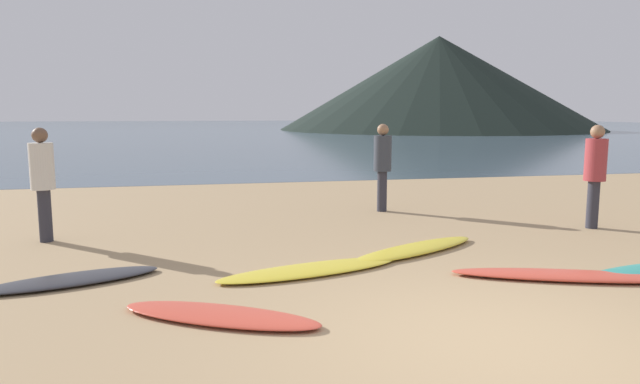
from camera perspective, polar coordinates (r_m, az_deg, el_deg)
ground_plane at (r=14.55m, az=-2.33°, el=-0.02°), size 120.00×120.00×0.20m
ocean_water at (r=65.52m, az=-9.96°, el=6.20°), size 140.00×100.00×0.01m
headland_hill at (r=61.93m, az=11.57°, el=10.46°), size 32.69×32.69×9.51m
surfboard_0 at (r=7.18m, az=-23.35°, el=-7.94°), size 2.03×1.18×0.08m
surfboard_1 at (r=5.59m, az=-9.84°, el=-11.87°), size 2.01×1.44×0.08m
surfboard_2 at (r=7.01m, az=-0.97°, el=-7.67°), size 2.42×1.15×0.07m
surfboard_3 at (r=8.09m, az=9.34°, el=-5.58°), size 2.31×1.55×0.09m
surfboard_4 at (r=7.33m, az=23.21°, el=-7.57°), size 2.64×1.32×0.09m
person_0 at (r=11.16m, az=6.18°, el=3.15°), size 0.34×0.34×1.68m
person_1 at (r=10.49m, az=25.50°, el=2.17°), size 0.34×0.34×1.71m
person_2 at (r=9.40m, az=-25.69°, el=1.52°), size 0.34×0.34×1.69m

